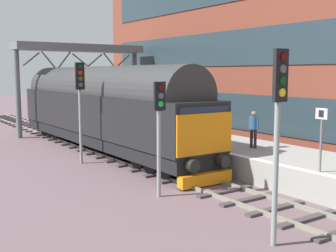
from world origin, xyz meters
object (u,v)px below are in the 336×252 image
Objects in this scene: signal_post_near at (278,120)px; platform_number_sign at (321,130)px; diesel_locomotive at (101,107)px; signal_post_mid at (159,123)px; signal_post_far at (80,98)px; waiting_passenger at (254,126)px.

signal_post_near is 4.63m from platform_number_sign.
diesel_locomotive is 9.56m from signal_post_mid.
signal_post_mid is 6.83m from signal_post_far.
diesel_locomotive is 11.26× the size of waiting_passenger.
diesel_locomotive reaches higher than signal_post_mid.
signal_post_far reaches higher than signal_post_mid.
diesel_locomotive is 3.77× the size of signal_post_near.
platform_number_sign is (1.94, -12.76, -0.06)m from diesel_locomotive.
signal_post_far is (0.00, 12.09, -0.05)m from signal_post_near.
signal_post_mid is 5.45m from platform_number_sign.
signal_post_mid is at bearing 140.41° from platform_number_sign.
signal_post_near is (-2.25, -14.57, 0.70)m from diesel_locomotive.
signal_post_near is 1.02× the size of signal_post_far.
diesel_locomotive is 3.41m from signal_post_far.
signal_post_far is at bearing 35.99° from waiting_passenger.
signal_post_near reaches higher than waiting_passenger.
signal_post_far is 2.24× the size of platform_number_sign.
signal_post_mid is 5.90m from waiting_passenger.
platform_number_sign is at bearing -67.80° from signal_post_far.
signal_post_mid is at bearing 90.00° from signal_post_near.
signal_post_near is at bearing -98.79° from diesel_locomotive.
signal_post_near reaches higher than signal_post_far.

